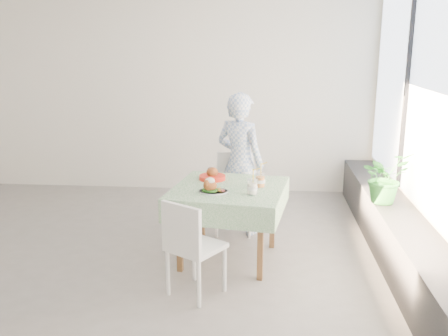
# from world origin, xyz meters

# --- Properties ---
(floor) EXTENTS (6.00, 6.00, 0.00)m
(floor) POSITION_xyz_m (0.00, 0.00, 0.00)
(floor) COLOR slate
(floor) RESTS_ON ground
(wall_back) EXTENTS (6.00, 0.02, 2.80)m
(wall_back) POSITION_xyz_m (0.00, 2.50, 1.40)
(wall_back) COLOR white
(wall_back) RESTS_ON ground
(wall_right) EXTENTS (0.02, 5.00, 2.80)m
(wall_right) POSITION_xyz_m (3.00, 0.00, 1.40)
(wall_right) COLOR white
(wall_right) RESTS_ON ground
(window_pane) EXTENTS (0.01, 4.80, 2.18)m
(window_pane) POSITION_xyz_m (2.97, 0.00, 1.65)
(window_pane) COLOR #D1E0F9
(window_pane) RESTS_ON ground
(window_ledge) EXTENTS (0.40, 4.80, 0.50)m
(window_ledge) POSITION_xyz_m (2.80, 0.00, 0.25)
(window_ledge) COLOR black
(window_ledge) RESTS_ON ground
(cafe_table) EXTENTS (1.19, 1.19, 0.74)m
(cafe_table) POSITION_xyz_m (1.15, 0.10, 0.46)
(cafe_table) COLOR brown
(cafe_table) RESTS_ON ground
(chair_far) EXTENTS (0.42, 0.42, 0.88)m
(chair_far) POSITION_xyz_m (1.15, 0.84, 0.27)
(chair_far) COLOR white
(chair_far) RESTS_ON ground
(chair_near) EXTENTS (0.55, 0.55, 0.85)m
(chair_near) POSITION_xyz_m (0.92, -0.64, 0.26)
(chair_near) COLOR white
(chair_near) RESTS_ON ground
(diner) EXTENTS (0.69, 0.61, 1.58)m
(diner) POSITION_xyz_m (1.21, 0.86, 0.79)
(diner) COLOR #829ED0
(diner) RESTS_ON ground
(main_dish) EXTENTS (0.27, 0.27, 0.14)m
(main_dish) POSITION_xyz_m (1.00, -0.08, 0.79)
(main_dish) COLOR white
(main_dish) RESTS_ON cafe_table
(juice_cup_orange) EXTENTS (0.10, 0.10, 0.28)m
(juice_cup_orange) POSITION_xyz_m (1.45, 0.13, 0.81)
(juice_cup_orange) COLOR white
(juice_cup_orange) RESTS_ON cafe_table
(juice_cup_lemonade) EXTENTS (0.10, 0.10, 0.29)m
(juice_cup_lemonade) POSITION_xyz_m (1.38, -0.11, 0.81)
(juice_cup_lemonade) COLOR white
(juice_cup_lemonade) RESTS_ON cafe_table
(second_dish) EXTENTS (0.27, 0.27, 0.13)m
(second_dish) POSITION_xyz_m (0.96, 0.36, 0.78)
(second_dish) COLOR red
(second_dish) RESTS_ON cafe_table
(potted_plant) EXTENTS (0.62, 0.59, 0.53)m
(potted_plant) POSITION_xyz_m (2.71, 0.51, 0.77)
(potted_plant) COLOR #2A7928
(potted_plant) RESTS_ON window_ledge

